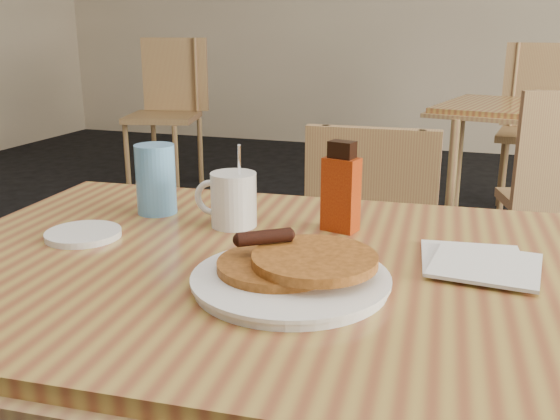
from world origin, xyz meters
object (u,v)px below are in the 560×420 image
Objects in this scene: neighbor_table at (560,116)px; pancake_plate at (292,274)px; syrup_bottle at (341,190)px; chair_main_far at (362,253)px; blue_tumbler at (156,179)px; main_table at (288,286)px; chair_neighbor_far at (541,114)px; coffee_mug at (232,199)px; chair_wall_extra at (169,98)px.

neighbor_table is 2.53m from pancake_plate.
chair_main_far is at bearing 109.97° from syrup_bottle.
blue_tumbler is at bearing -113.90° from neighbor_table.
chair_main_far reaches higher than main_table.
pancake_plate is at bearing -35.63° from blue_tumbler.
chair_main_far reaches higher than pancake_plate.
coffee_mug is (-0.75, -2.99, 0.19)m from chair_neighbor_far.
syrup_bottle reaches higher than blue_tumbler.
chair_wall_extra reaches higher than coffee_mug.
chair_wall_extra reaches higher than neighbor_table.
main_table is 4.51× the size of pancake_plate.
blue_tumbler is at bearing -76.11° from chair_wall_extra.
neighbor_table is 4.24× the size of pancake_plate.
coffee_mug is (1.72, -2.93, 0.18)m from chair_wall_extra.
chair_main_far is at bearing -65.55° from chair_wall_extra.
chair_neighbor_far is at bearing -12.77° from chair_wall_extra.
syrup_bottle is at bearing -104.85° from neighbor_table.
chair_wall_extra is at bearing 121.45° from main_table.
main_table is at bearing 112.12° from pancake_plate.
blue_tumbler is (-0.94, -2.96, 0.21)m from chair_neighbor_far.
pancake_plate is (0.05, -0.82, 0.26)m from chair_main_far.
syrup_bottle is at bearing -86.35° from chair_main_far.
chair_wall_extra is 7.24× the size of blue_tumbler.
syrup_bottle is (1.93, -2.89, 0.20)m from chair_wall_extra.
main_table is 0.25m from coffee_mug.
pancake_plate is 1.74× the size of syrup_bottle.
syrup_bottle is (-0.58, -2.17, 0.12)m from neighbor_table.
neighbor_table is 2.35m from coffee_mug.
chair_neighbor_far is 7.12× the size of blue_tumbler.
chair_main_far is 2.83× the size of pancake_plate.
chair_neighbor_far reaches higher than main_table.
chair_wall_extra is at bearing 121.22° from pancake_plate.
chair_main_far is 5.90× the size of blue_tumbler.
coffee_mug is at bearing -109.47° from neighbor_table.
blue_tumbler is (-0.18, 0.03, 0.02)m from coffee_mug.
syrup_bottle is at bearing 78.22° from main_table.
main_table is at bearing -87.64° from syrup_bottle.
chair_neighbor_far is 6.15× the size of coffee_mug.
blue_tumbler reaches higher than chair_main_far.
syrup_bottle reaches higher than chair_main_far.
pancake_plate is at bearing -103.36° from neighbor_table.
chair_wall_extra is (-2.48, -0.06, 0.01)m from chair_neighbor_far.
chair_wall_extra reaches higher than chair_neighbor_far.
pancake_plate is at bearing -72.87° from chair_wall_extra.
chair_wall_extra is 3.41m from coffee_mug.
blue_tumbler is at bearing 151.37° from main_table.
blue_tumbler is (-0.97, -2.18, 0.12)m from neighbor_table.
pancake_plate is 2.08× the size of blue_tumbler.
chair_wall_extra reaches higher than syrup_bottle.
coffee_mug is 1.16× the size of blue_tumbler.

